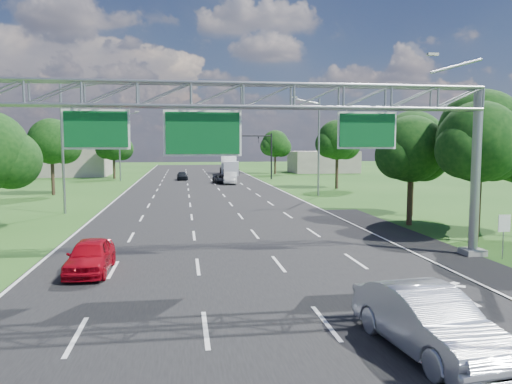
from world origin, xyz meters
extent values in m
plane|color=#204C16|center=(0.00, 30.00, 0.00)|extent=(220.00, 220.00, 0.00)
cube|color=black|center=(0.00, 30.00, 0.00)|extent=(18.00, 180.00, 0.02)
cube|color=black|center=(10.20, 14.00, 0.00)|extent=(3.00, 30.00, 0.02)
cube|color=gray|center=(11.50, 12.00, 0.15)|extent=(1.00, 1.00, 0.30)
cylinder|color=gray|center=(11.50, 12.00, 4.00)|extent=(0.44, 0.44, 8.00)
cylinder|color=gray|center=(10.30, 12.00, 9.00)|extent=(2.54, 0.12, 0.79)
cube|color=beige|center=(9.10, 12.00, 9.50)|extent=(0.50, 0.22, 0.12)
cube|color=white|center=(-6.00, 11.98, 6.00)|extent=(2.80, 0.05, 1.70)
cube|color=#094D20|center=(-6.00, 11.92, 6.00)|extent=(2.62, 0.05, 1.52)
cube|color=white|center=(-1.50, 11.98, 5.85)|extent=(3.40, 0.05, 2.00)
cube|color=#094D20|center=(-1.50, 11.92, 5.85)|extent=(3.22, 0.05, 1.82)
cube|color=white|center=(6.00, 11.98, 6.00)|extent=(2.80, 0.05, 1.70)
cube|color=#094D20|center=(6.00, 11.92, 6.00)|extent=(2.62, 0.05, 1.52)
cylinder|color=gray|center=(12.40, 11.00, 1.00)|extent=(0.06, 0.06, 2.00)
cube|color=white|center=(12.40, 10.97, 1.70)|extent=(0.60, 0.04, 0.80)
cylinder|color=black|center=(11.00, 65.00, 3.50)|extent=(0.24, 0.24, 7.00)
cylinder|color=black|center=(5.00, 65.00, 6.60)|extent=(12.00, 0.18, 0.18)
imported|color=black|center=(-1.00, 65.00, 6.05)|extent=(0.18, 0.22, 1.10)
imported|color=black|center=(4.00, 65.00, 6.05)|extent=(0.18, 0.22, 1.10)
imported|color=black|center=(9.00, 65.00, 6.05)|extent=(0.18, 0.22, 1.10)
cylinder|color=gray|center=(-11.50, 30.00, 5.00)|extent=(0.20, 0.20, 10.00)
cylinder|color=gray|center=(-10.20, 30.00, 9.70)|extent=(2.78, 0.12, 0.60)
cube|color=beige|center=(-8.90, 30.00, 10.10)|extent=(0.55, 0.22, 0.12)
cylinder|color=gray|center=(-11.50, 65.00, 5.00)|extent=(0.20, 0.20, 10.00)
cylinder|color=gray|center=(-10.20, 65.00, 9.70)|extent=(2.78, 0.12, 0.60)
cube|color=beige|center=(-8.90, 65.00, 10.10)|extent=(0.55, 0.22, 0.12)
cylinder|color=gray|center=(11.50, 40.00, 5.00)|extent=(0.20, 0.20, 10.00)
cylinder|color=gray|center=(10.20, 40.00, 9.70)|extent=(2.78, 0.12, 0.60)
cube|color=beige|center=(8.90, 40.00, 10.10)|extent=(0.55, 0.22, 0.12)
cylinder|color=#2D2116|center=(13.50, 15.00, 1.87)|extent=(0.36, 0.36, 3.74)
sphere|color=black|center=(13.50, 15.00, 5.50)|extent=(4.40, 4.40, 4.40)
sphere|color=black|center=(14.60, 15.40, 4.95)|extent=(3.30, 3.30, 3.30)
sphere|color=black|center=(12.51, 14.70, 5.06)|extent=(3.08, 3.08, 3.08)
cylinder|color=#2D2116|center=(15.50, 18.00, 2.09)|extent=(0.36, 0.36, 4.18)
sphere|color=black|center=(15.50, 18.00, 6.18)|extent=(5.00, 5.00, 5.00)
sphere|color=black|center=(16.75, 18.40, 5.55)|extent=(3.75, 3.75, 3.75)
sphere|color=black|center=(14.38, 17.70, 5.68)|extent=(3.50, 3.50, 3.50)
cylinder|color=#2D2116|center=(12.50, 21.00, 1.65)|extent=(0.36, 0.36, 3.30)
sphere|color=black|center=(12.50, 21.00, 5.06)|extent=(4.40, 4.40, 4.40)
sphere|color=black|center=(13.60, 21.40, 4.51)|extent=(3.30, 3.30, 3.30)
sphere|color=black|center=(11.51, 20.70, 4.62)|extent=(3.08, 3.08, 3.08)
sphere|color=black|center=(15.96, 15.70, 4.90)|extent=(3.22, 3.22, 3.22)
cylinder|color=#2D2116|center=(14.50, 25.00, 1.76)|extent=(0.36, 0.36, 3.52)
sphere|color=black|center=(14.50, 25.00, 5.44)|extent=(4.80, 4.80, 4.80)
sphere|color=black|center=(15.70, 25.40, 4.84)|extent=(3.60, 3.60, 3.60)
sphere|color=black|center=(13.42, 24.70, 4.96)|extent=(3.36, 3.36, 3.36)
sphere|color=black|center=(-12.80, 22.40, 4.40)|extent=(3.60, 3.60, 3.60)
cylinder|color=#2D2116|center=(-16.00, 45.00, 1.87)|extent=(0.36, 0.36, 3.74)
sphere|color=black|center=(-16.00, 45.00, 5.66)|extent=(4.80, 4.80, 4.80)
sphere|color=black|center=(-14.80, 45.40, 5.06)|extent=(3.60, 3.60, 3.60)
sphere|color=black|center=(-17.08, 44.70, 5.18)|extent=(3.36, 3.36, 3.36)
cylinder|color=#2D2116|center=(-13.00, 70.00, 1.65)|extent=(0.36, 0.36, 3.30)
sphere|color=black|center=(-13.00, 70.00, 5.22)|extent=(4.80, 4.80, 4.80)
sphere|color=black|center=(-11.80, 70.40, 4.62)|extent=(3.60, 3.60, 3.60)
sphere|color=black|center=(-14.08, 69.70, 4.74)|extent=(3.36, 3.36, 3.36)
cylinder|color=#2D2116|center=(16.00, 48.00, 1.98)|extent=(0.36, 0.36, 3.96)
sphere|color=black|center=(16.00, 48.00, 5.88)|extent=(4.80, 4.80, 4.80)
sphere|color=black|center=(17.20, 48.40, 5.28)|extent=(3.60, 3.60, 3.60)
sphere|color=black|center=(14.92, 47.70, 5.40)|extent=(3.36, 3.36, 3.36)
cylinder|color=#2D2116|center=(14.00, 78.00, 1.76)|extent=(0.36, 0.36, 3.52)
sphere|color=black|center=(14.00, 78.00, 5.44)|extent=(4.80, 4.80, 4.80)
sphere|color=black|center=(15.20, 78.40, 4.84)|extent=(3.60, 3.60, 3.60)
sphere|color=black|center=(12.92, 77.70, 4.96)|extent=(3.36, 3.36, 3.36)
cube|color=gray|center=(-22.00, 78.00, 2.50)|extent=(14.00, 10.00, 5.00)
cube|color=gray|center=(24.00, 82.00, 2.00)|extent=(12.00, 9.00, 4.00)
imported|color=#B10817|center=(-6.27, 11.20, 0.71)|extent=(1.73, 4.21, 1.43)
imported|color=#B9BCC6|center=(3.80, 1.63, 0.84)|extent=(2.40, 5.28, 1.68)
imported|color=black|center=(2.73, 58.05, 0.58)|extent=(2.20, 4.31, 1.17)
imported|color=black|center=(-2.50, 65.07, 0.66)|extent=(1.74, 3.93, 1.31)
imported|color=silver|center=(3.95, 56.94, 0.80)|extent=(2.27, 5.04, 1.61)
cube|color=white|center=(5.77, 79.53, 1.81)|extent=(3.14, 6.77, 3.29)
cube|color=silver|center=(5.77, 74.92, 1.21)|extent=(2.70, 2.60, 2.41)
cylinder|color=black|center=(4.56, 75.14, 0.55)|extent=(0.38, 1.10, 1.10)
cylinder|color=black|center=(6.98, 75.14, 0.55)|extent=(0.38, 1.10, 1.10)
cylinder|color=black|center=(4.56, 81.72, 0.55)|extent=(0.38, 1.10, 1.10)
cylinder|color=black|center=(6.98, 81.72, 0.55)|extent=(0.38, 1.10, 1.10)
camera|label=1|loc=(-2.38, -10.06, 5.38)|focal=35.00mm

